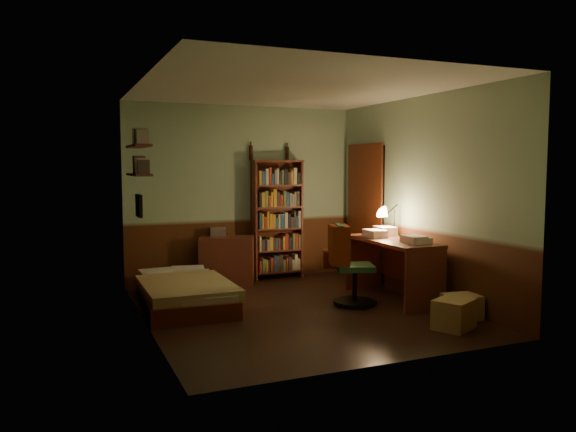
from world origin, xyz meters
name	(u,v)px	position (x,y,z in m)	size (l,w,h in m)	color
floor	(296,310)	(0.00, 0.00, -0.01)	(3.50, 4.00, 0.02)	black
ceiling	(296,87)	(0.00, 0.00, 2.61)	(3.50, 4.00, 0.02)	silver
wall_back	(243,193)	(0.00, 2.01, 1.30)	(3.50, 0.02, 2.60)	gray
wall_left	(143,205)	(-1.76, 0.00, 1.30)	(0.02, 4.00, 2.60)	gray
wall_right	(421,198)	(1.76, 0.00, 1.30)	(0.02, 4.00, 2.60)	gray
wall_front	(392,214)	(0.00, -2.01, 1.30)	(3.50, 0.02, 2.60)	gray
doorway	(366,213)	(1.72, 1.30, 1.00)	(0.06, 0.90, 2.00)	black
door_trim	(364,213)	(1.69, 1.30, 1.00)	(0.02, 0.98, 2.08)	#491B0B
bed	(184,283)	(-1.19, 0.73, 0.27)	(0.98, 1.83, 0.54)	olive
dresser	(227,260)	(-0.33, 1.77, 0.34)	(0.77, 0.39, 0.69)	#542418
mini_stereo	(218,232)	(-0.42, 1.89, 0.75)	(0.22, 0.17, 0.12)	#B2B2B7
bookshelf	(278,219)	(0.50, 1.85, 0.90)	(0.77, 0.24, 1.79)	#542418
bottle_left	(251,153)	(0.12, 1.96, 1.90)	(0.06, 0.06, 0.22)	black
bottle_right	(287,153)	(0.70, 1.96, 1.90)	(0.05, 0.05, 0.21)	black
desk	(392,269)	(1.35, 0.01, 0.39)	(0.60, 1.44, 0.77)	#542418
paper_stack	(385,231)	(1.48, 0.40, 0.83)	(0.22, 0.31, 0.12)	silver
desk_lamp	(395,215)	(1.62, 0.38, 1.05)	(0.17, 0.17, 0.56)	black
office_chair	(355,271)	(0.75, -0.08, 0.43)	(0.43, 0.38, 0.86)	#295530
red_jacket	(338,217)	(0.54, -0.02, 1.09)	(0.22, 0.40, 0.48)	maroon
wall_shelf_lower	(139,175)	(-1.64, 1.10, 1.60)	(0.20, 0.90, 0.03)	#542418
wall_shelf_upper	(138,146)	(-1.64, 1.10, 1.95)	(0.20, 0.90, 0.03)	#542418
framed_picture	(139,206)	(-1.72, 0.60, 1.25)	(0.04, 0.32, 0.26)	black
cardboard_box_a	(454,314)	(1.22, -1.37, 0.16)	(0.42, 0.33, 0.31)	tan
cardboard_box_b	(462,307)	(1.56, -1.08, 0.13)	(0.38, 0.31, 0.27)	tan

